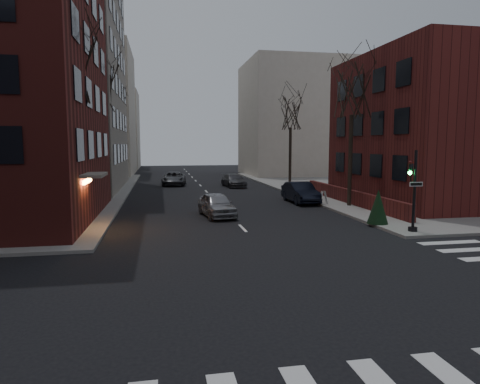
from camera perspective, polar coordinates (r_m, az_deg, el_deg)
name	(u,v)px	position (r m, az deg, el deg)	size (l,w,h in m)	color
ground	(332,319)	(11.64, 12.18, -16.16)	(160.00, 160.00, 0.00)	black
sidewalk_far_right	(477,185)	(52.11, 29.08, 0.80)	(44.00, 44.00, 0.15)	gray
building_left_tan	(17,40)	(46.69, -27.59, 17.52)	(18.00, 18.00, 28.00)	gray
building_right_brick	(442,130)	(35.58, 25.29, 7.51)	(12.00, 14.00, 11.00)	#581C19
low_wall_right	(350,196)	(32.13, 14.41, -0.57)	(0.35, 16.00, 1.00)	#581C19
building_distant_la	(82,112)	(65.93, -20.30, 9.98)	(14.00, 16.00, 18.00)	beige
building_distant_ra	(295,119)	(63.01, 7.28, 9.60)	(14.00, 14.00, 16.00)	beige
building_distant_lb	(110,130)	(82.39, -16.88, 7.92)	(10.00, 12.00, 14.00)	beige
traffic_signal	(413,196)	(22.62, 22.08, -0.49)	(0.76, 0.44, 4.00)	black
tree_left_a	(68,66)	(24.64, -21.92, 15.37)	(4.18, 4.18, 10.26)	#2D231C
tree_left_b	(100,87)	(36.45, -18.20, 13.14)	(4.40, 4.40, 10.80)	#2D231C
tree_left_c	(117,112)	(50.22, -16.06, 10.26)	(3.96, 3.96, 9.72)	#2D231C
tree_right_a	(352,91)	(31.00, 14.74, 12.85)	(3.96, 3.96, 9.72)	#2D231C
tree_right_b	(291,113)	(43.99, 6.78, 10.47)	(3.74, 3.74, 9.18)	#2D231C
streetlamp_near	(103,147)	(32.13, -17.77, 5.74)	(0.36, 0.36, 6.28)	black
streetlamp_far	(125,146)	(52.03, -15.06, 5.97)	(0.36, 0.36, 6.28)	black
parked_sedan	(300,192)	(32.75, 8.06, -0.06)	(1.66, 4.77, 1.57)	black
car_lane_silver	(217,205)	(26.34, -3.13, -1.70)	(1.72, 4.28, 1.46)	gray
car_lane_gray	(234,180)	(44.54, -0.86, 1.55)	(1.86, 4.58, 1.33)	#3A3B3F
car_lane_far	(174,178)	(46.94, -8.79, 1.79)	(2.40, 5.20, 1.45)	#46464B
sandwich_board	(323,197)	(31.40, 11.05, -0.71)	(0.41, 0.58, 0.93)	white
evergreen_shrub	(378,207)	(24.28, 17.92, -1.86)	(1.12, 1.12, 1.86)	black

